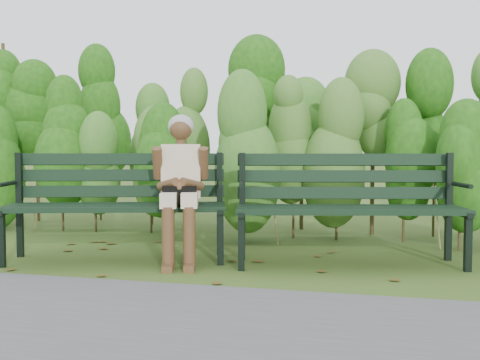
# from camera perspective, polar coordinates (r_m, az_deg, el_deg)

# --- Properties ---
(ground) EXTENTS (80.00, 80.00, 0.00)m
(ground) POSITION_cam_1_polar(r_m,az_deg,el_deg) (5.26, -0.92, -8.40)
(ground) COLOR #344617
(footpath) EXTENTS (60.00, 2.50, 0.01)m
(footpath) POSITION_cam_1_polar(r_m,az_deg,el_deg) (3.25, -11.20, -15.78)
(footpath) COLOR #474749
(footpath) RESTS_ON ground
(hedge_band) EXTENTS (11.04, 1.67, 2.42)m
(hedge_band) POSITION_cam_1_polar(r_m,az_deg,el_deg) (6.97, 2.97, 4.85)
(hedge_band) COLOR #47381E
(hedge_band) RESTS_ON ground
(leaf_litter) EXTENTS (6.03, 2.09, 0.01)m
(leaf_litter) POSITION_cam_1_polar(r_m,az_deg,el_deg) (5.16, -3.20, -8.58)
(leaf_litter) COLOR brown
(leaf_litter) RESTS_ON ground
(bench_left) EXTENTS (2.14, 1.22, 1.02)m
(bench_left) POSITION_cam_1_polar(r_m,az_deg,el_deg) (5.49, -12.28, -1.64)
(bench_left) COLOR black
(bench_left) RESTS_ON ground
(bench_right) EXTENTS (2.13, 1.09, 1.02)m
(bench_right) POSITION_cam_1_polar(r_m,az_deg,el_deg) (5.26, 10.88, -1.84)
(bench_right) COLOR black
(bench_right) RESTS_ON ground
(seated_woman) EXTENTS (0.57, 0.82, 1.38)m
(seated_woman) POSITION_cam_1_polar(r_m,az_deg,el_deg) (5.21, -6.08, 0.26)
(seated_woman) COLOR beige
(seated_woman) RESTS_ON ground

